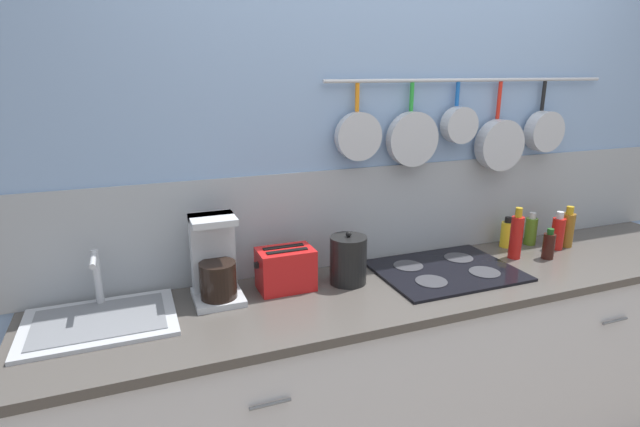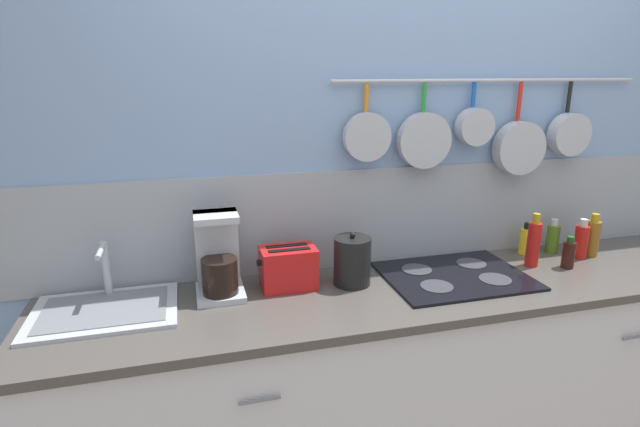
% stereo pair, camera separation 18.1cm
% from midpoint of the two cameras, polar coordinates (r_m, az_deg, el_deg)
% --- Properties ---
extents(wall_back, '(7.20, 0.15, 2.60)m').
position_cam_midpoint_polar(wall_back, '(2.29, 6.16, 3.45)').
color(wall_back, '#84A3CC').
rests_on(wall_back, ground_plane).
extents(cabinet_base, '(3.08, 0.56, 0.90)m').
position_cam_midpoint_polar(cabinet_base, '(2.36, 9.31, -18.39)').
color(cabinet_base, silver).
rests_on(cabinet_base, ground_plane).
extents(countertop, '(3.12, 0.58, 0.03)m').
position_cam_midpoint_polar(countertop, '(2.13, 9.88, -8.00)').
color(countertop, '#4C4742').
rests_on(countertop, cabinet_base).
extents(sink_basin, '(0.50, 0.36, 0.23)m').
position_cam_midpoint_polar(sink_basin, '(1.95, -26.40, -10.75)').
color(sink_basin, '#B7BABF').
rests_on(sink_basin, countertop).
extents(coffee_maker, '(0.18, 0.20, 0.33)m').
position_cam_midpoint_polar(coffee_maker, '(1.95, -14.53, -5.75)').
color(coffee_maker, '#B7BABF').
rests_on(coffee_maker, countertop).
extents(toaster, '(0.24, 0.14, 0.17)m').
position_cam_midpoint_polar(toaster, '(2.00, -6.57, -6.37)').
color(toaster, red).
rests_on(toaster, countertop).
extents(kettle, '(0.15, 0.15, 0.22)m').
position_cam_midpoint_polar(kettle, '(2.04, 0.69, -5.36)').
color(kettle, black).
rests_on(kettle, countertop).
extents(cooktop, '(0.59, 0.45, 0.01)m').
position_cam_midpoint_polar(cooktop, '(2.22, 11.92, -6.42)').
color(cooktop, black).
rests_on(cooktop, countertop).
extents(bottle_olive_oil, '(0.06, 0.06, 0.24)m').
position_cam_midpoint_polar(bottle_olive_oil, '(2.44, 19.57, -2.48)').
color(bottle_olive_oil, red).
rests_on(bottle_olive_oil, countertop).
extents(bottle_cooking_wine, '(0.06, 0.06, 0.15)m').
position_cam_midpoint_polar(bottle_cooking_wine, '(2.59, 18.73, -2.23)').
color(bottle_cooking_wine, yellow).
rests_on(bottle_cooking_wine, countertop).
extents(bottle_sesame_oil, '(0.05, 0.05, 0.14)m').
position_cam_midpoint_polar(bottle_sesame_oil, '(2.50, 22.83, -3.42)').
color(bottle_sesame_oil, '#33140F').
rests_on(bottle_sesame_oil, countertop).
extents(bottle_hot_sauce, '(0.06, 0.06, 0.16)m').
position_cam_midpoint_polar(bottle_hot_sauce, '(2.67, 21.20, -1.84)').
color(bottle_hot_sauce, '#4C721E').
rests_on(bottle_hot_sauce, countertop).
extents(bottle_dish_soap, '(0.06, 0.06, 0.19)m').
position_cam_midpoint_polar(bottle_dish_soap, '(2.65, 23.80, -2.04)').
color(bottle_dish_soap, red).
rests_on(bottle_dish_soap, countertop).
extents(bottle_vinegar, '(0.06, 0.06, 0.20)m').
position_cam_midpoint_polar(bottle_vinegar, '(2.70, 24.75, -1.63)').
color(bottle_vinegar, '#8C5919').
rests_on(bottle_vinegar, countertop).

